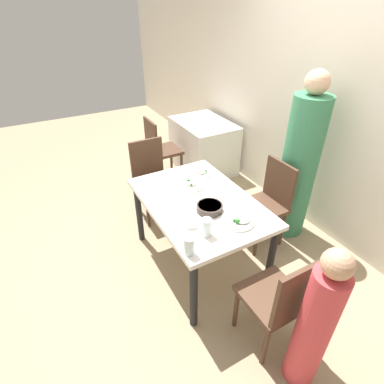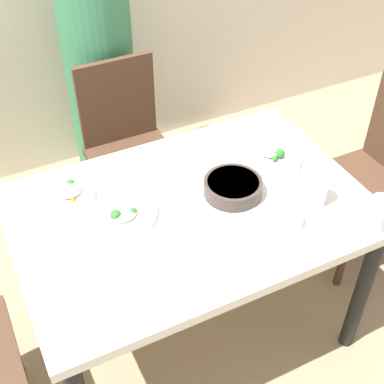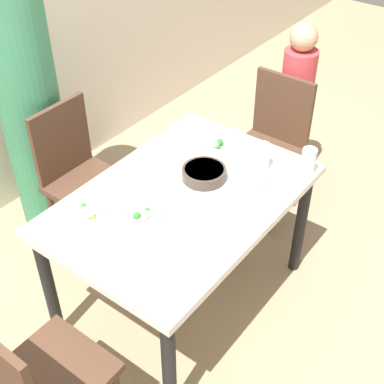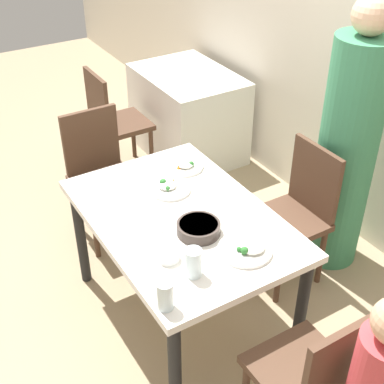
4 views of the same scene
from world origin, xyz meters
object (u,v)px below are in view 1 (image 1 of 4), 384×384
(person_adult, at_px, (299,166))
(glass_water_tall, at_px, (189,246))
(person_child, at_px, (315,326))
(plate_rice_adult, at_px, (239,221))
(bowl_curry, at_px, (209,208))
(chair_child_spot, at_px, (280,299))
(chair_adult_spot, at_px, (268,201))

(person_adult, bearing_deg, glass_water_tall, -72.16)
(person_child, xyz_separation_m, plate_rice_adult, (-0.83, 0.04, 0.19))
(bowl_curry, relative_size, glass_water_tall, 1.60)
(person_child, distance_m, glass_water_tall, 0.88)
(chair_child_spot, height_order, bowl_curry, chair_child_spot)
(plate_rice_adult, relative_size, glass_water_tall, 1.90)
(person_adult, bearing_deg, chair_child_spot, -48.16)
(chair_adult_spot, distance_m, chair_child_spot, 1.16)
(chair_child_spot, bearing_deg, chair_adult_spot, -126.69)
(chair_adult_spot, height_order, plate_rice_adult, chair_adult_spot)
(chair_adult_spot, xyz_separation_m, bowl_curry, (0.13, -0.77, 0.27))
(glass_water_tall, bearing_deg, chair_child_spot, 44.78)
(glass_water_tall, bearing_deg, plate_rice_adult, 102.50)
(person_adult, xyz_separation_m, bowl_curry, (0.13, -1.11, -0.03))
(chair_child_spot, relative_size, person_adult, 0.52)
(plate_rice_adult, bearing_deg, chair_adult_spot, 119.67)
(chair_adult_spot, xyz_separation_m, chair_child_spot, (0.93, -0.69, 0.00))
(chair_adult_spot, bearing_deg, person_child, -29.90)
(bowl_curry, relative_size, plate_rice_adult, 0.84)
(chair_child_spot, bearing_deg, plate_rice_adult, -94.57)
(person_adult, distance_m, glass_water_tall, 1.56)
(glass_water_tall, bearing_deg, bowl_curry, 132.89)
(chair_child_spot, distance_m, person_child, 0.28)
(chair_child_spot, distance_m, glass_water_tall, 0.71)
(chair_child_spot, height_order, person_child, person_child)
(chair_adult_spot, xyz_separation_m, plate_rice_adult, (0.37, -0.65, 0.26))
(person_adult, distance_m, plate_rice_adult, 1.06)
(bowl_curry, xyz_separation_m, plate_rice_adult, (0.24, 0.12, -0.01))
(person_child, distance_m, bowl_curry, 1.09)
(chair_adult_spot, relative_size, person_child, 0.77)
(person_child, bearing_deg, glass_water_tall, -148.33)
(person_child, xyz_separation_m, bowl_curry, (-1.07, -0.08, 0.21))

